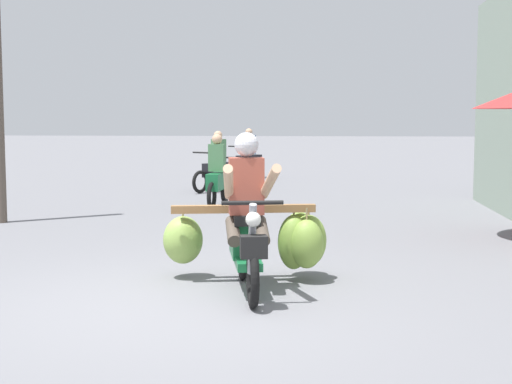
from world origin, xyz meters
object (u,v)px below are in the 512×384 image
Objects in this scene: motorbike_main_loaded at (262,234)px; motorbike_distant_ahead_left at (248,158)px; motorbike_distant_far_ahead at (217,167)px; motorbike_distant_ahead_right at (218,177)px.

motorbike_distant_ahead_left is (-1.42, 13.25, 0.04)m from motorbike_main_loaded.
motorbike_main_loaded reaches higher than motorbike_distant_ahead_left.
motorbike_main_loaded is at bearing -79.45° from motorbike_distant_far_ahead.
motorbike_distant_ahead_left and motorbike_distant_ahead_right have the same top height.
motorbike_distant_far_ahead is at bearing -96.01° from motorbike_distant_ahead_left.
motorbike_distant_ahead_right is (-1.38, 6.63, 0.04)m from motorbike_main_loaded.
motorbike_distant_far_ahead is (-0.42, 3.04, 0.00)m from motorbike_distant_ahead_right.
motorbike_distant_ahead_right is (0.05, -6.62, 0.00)m from motorbike_distant_ahead_left.
motorbike_main_loaded is 1.16× the size of motorbike_distant_ahead_right.
motorbike_distant_far_ahead is (-0.38, -3.58, 0.00)m from motorbike_distant_ahead_left.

